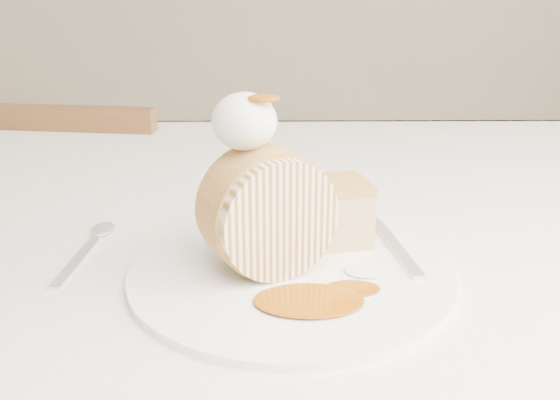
{
  "coord_description": "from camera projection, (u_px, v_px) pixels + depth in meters",
  "views": [
    {
      "loc": [
        -0.01,
        -0.53,
        1.02
      ],
      "look_at": [
        -0.01,
        0.01,
        0.82
      ],
      "focal_mm": 40.0,
      "sensor_mm": 36.0,
      "label": 1
    }
  ],
  "objects": [
    {
      "name": "fork",
      "position": [
        397.0,
        248.0,
        0.63
      ],
      "size": [
        0.05,
        0.18,
        0.0
      ],
      "primitive_type": "cube",
      "rotation": [
        0.0,
        0.0,
        0.14
      ],
      "color": "silver",
      "rests_on": "plate"
    },
    {
      "name": "plate",
      "position": [
        291.0,
        272.0,
        0.59
      ],
      "size": [
        0.37,
        0.37,
        0.01
      ],
      "primitive_type": "cylinder",
      "rotation": [
        0.0,
        0.0,
        0.23
      ],
      "color": "white",
      "rests_on": "table"
    },
    {
      "name": "spoon",
      "position": [
        78.0,
        261.0,
        0.62
      ],
      "size": [
        0.03,
        0.14,
        0.0
      ],
      "primitive_type": "cube",
      "rotation": [
        0.0,
        0.0,
        -0.07
      ],
      "color": "silver",
      "rests_on": "table"
    },
    {
      "name": "chair_far",
      "position": [
        93.0,
        256.0,
        1.32
      ],
      "size": [
        0.42,
        0.42,
        0.79
      ],
      "rotation": [
        0.0,
        0.0,
        3.01
      ],
      "color": "brown",
      "rests_on": "ground"
    },
    {
      "name": "roulade_slice",
      "position": [
        268.0,
        213.0,
        0.57
      ],
      "size": [
        0.13,
        0.11,
        0.11
      ],
      "primitive_type": "cylinder",
      "rotation": [
        1.57,
        0.0,
        0.47
      ],
      "color": "beige",
      "rests_on": "plate"
    },
    {
      "name": "table",
      "position": [
        284.0,
        268.0,
        0.81
      ],
      "size": [
        1.4,
        0.9,
        0.75
      ],
      "color": "white",
      "rests_on": "ground"
    },
    {
      "name": "whipped_cream",
      "position": [
        244.0,
        121.0,
        0.55
      ],
      "size": [
        0.06,
        0.06,
        0.05
      ],
      "primitive_type": "ellipsoid",
      "color": "white",
      "rests_on": "roulade_slice"
    },
    {
      "name": "caramel_pool",
      "position": [
        309.0,
        300.0,
        0.53
      ],
      "size": [
        0.11,
        0.08,
        0.0
      ],
      "primitive_type": null,
      "rotation": [
        0.0,
        0.0,
        0.23
      ],
      "color": "#904606",
      "rests_on": "plate"
    },
    {
      "name": "caramel_drizzle",
      "position": [
        264.0,
        91.0,
        0.53
      ],
      "size": [
        0.03,
        0.02,
        0.01
      ],
      "primitive_type": "ellipsoid",
      "color": "#904606",
      "rests_on": "whipped_cream"
    },
    {
      "name": "cake_chunk",
      "position": [
        333.0,
        216.0,
        0.64
      ],
      "size": [
        0.08,
        0.08,
        0.06
      ],
      "primitive_type": "cube",
      "rotation": [
        0.0,
        0.0,
        0.23
      ],
      "color": "tan",
      "rests_on": "plate"
    }
  ]
}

